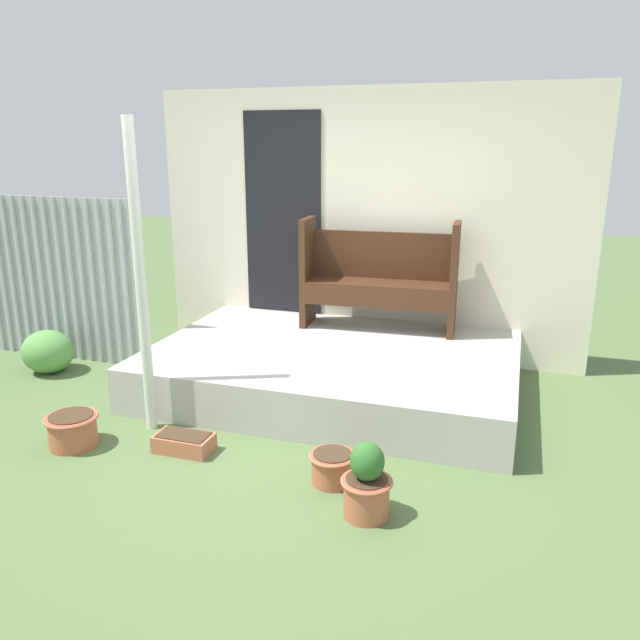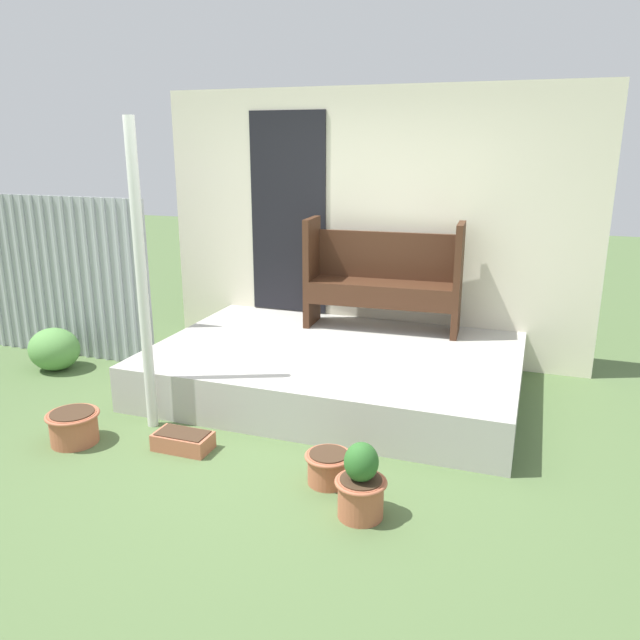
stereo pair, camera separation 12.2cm
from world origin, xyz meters
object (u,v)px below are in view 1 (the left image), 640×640
Objects in this scene: support_post at (141,282)px; planter_box_rect at (184,443)px; flower_pot_left at (72,429)px; shrub_by_fence at (48,352)px; flower_pot_middle at (332,466)px; flower_pot_right at (367,484)px; bench at (379,274)px.

support_post reaches higher than planter_box_rect.
shrub_by_fence is at bearing 135.97° from flower_pot_left.
shrub_by_fence is (-1.21, 1.17, 0.07)m from flower_pot_left.
flower_pot_right reaches higher than flower_pot_middle.
planter_box_rect is 2.24m from shrub_by_fence.
flower_pot_left is 1.91m from flower_pot_middle.
support_post reaches higher than flower_pot_right.
shrub_by_fence is (-3.12, 1.08, 0.09)m from flower_pot_middle.
support_post reaches higher than flower_pot_left.
support_post is 5.60× the size of planter_box_rect.
support_post is 2.31m from bench.
flower_pot_right is at bearing -81.83° from bench.
planter_box_rect is at bearing -26.49° from shrub_by_fence.
support_post is 2.15m from flower_pot_right.
bench is (1.32, 1.88, -0.23)m from support_post.
bench is 3.87× the size of flower_pot_left.
flower_pot_middle is at bearing 2.73° from flower_pot_left.
flower_pot_left is at bearing -130.23° from support_post.
bench is 2.37m from flower_pot_middle.
flower_pot_middle is 0.76× the size of planter_box_rect.
flower_pot_middle is 0.42m from flower_pot_right.
flower_pot_left is 1.68m from shrub_by_fence.
support_post reaches higher than flower_pot_middle.
bench is 2.97m from flower_pot_left.
bench reaches higher than flower_pot_left.
bench is at bearing 101.51° from flower_pot_right.
support_post is at bearing 49.77° from flower_pot_left.
shrub_by_fence is (-3.41, 1.37, 0.00)m from flower_pot_right.
planter_box_rect is at bearing 12.17° from flower_pot_left.
flower_pot_left is 1.22× the size of flower_pot_middle.
bench is at bearing 21.52° from shrub_by_fence.
flower_pot_middle is 1.12m from planter_box_rect.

